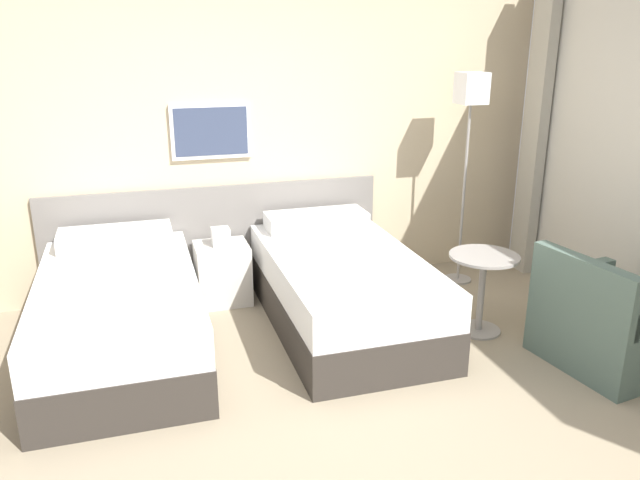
{
  "coord_description": "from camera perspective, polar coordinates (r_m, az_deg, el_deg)",
  "views": [
    {
      "loc": [
        -0.94,
        -2.86,
        2.09
      ],
      "look_at": [
        0.28,
        1.16,
        0.71
      ],
      "focal_mm": 35.0,
      "sensor_mm": 36.0,
      "label": 1
    }
  ],
  "objects": [
    {
      "name": "ground_plane",
      "position": [
        3.66,
        1.09,
        -16.65
      ],
      "size": [
        16.0,
        16.0,
        0.0
      ],
      "primitive_type": "plane",
      "color": "gray"
    },
    {
      "name": "floor_lamp",
      "position": [
        5.39,
        13.55,
        11.42
      ],
      "size": [
        0.24,
        0.24,
        1.81
      ],
      "color": "#9E9993",
      "rests_on": "ground_plane"
    },
    {
      "name": "bed_near_door",
      "position": [
        4.47,
        -17.82,
        -6.52
      ],
      "size": [
        1.04,
        1.9,
        0.69
      ],
      "color": "#332D28",
      "rests_on": "ground_plane"
    },
    {
      "name": "bed_near_window",
      "position": [
        4.68,
        2.1,
        -4.43
      ],
      "size": [
        1.04,
        1.9,
        0.69
      ],
      "color": "#332D28",
      "rests_on": "ground_plane"
    },
    {
      "name": "armchair",
      "position": [
        4.58,
        24.95,
        -7.25
      ],
      "size": [
        0.87,
        0.9,
        0.78
      ],
      "rotation": [
        0.0,
        0.0,
        1.72
      ],
      "color": "#4C6056",
      "rests_on": "ground_plane"
    },
    {
      "name": "wall_headboard",
      "position": [
        5.23,
        -6.7,
        9.34
      ],
      "size": [
        10.0,
        0.1,
        2.7
      ],
      "color": "#C6B28E",
      "rests_on": "ground_plane"
    },
    {
      "name": "nightstand",
      "position": [
        5.16,
        -8.9,
        -2.89
      ],
      "size": [
        0.43,
        0.4,
        0.63
      ],
      "color": "beige",
      "rests_on": "ground_plane"
    },
    {
      "name": "side_table",
      "position": [
        4.67,
        14.64,
        -3.37
      ],
      "size": [
        0.5,
        0.5,
        0.6
      ],
      "color": "gray",
      "rests_on": "ground_plane"
    }
  ]
}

